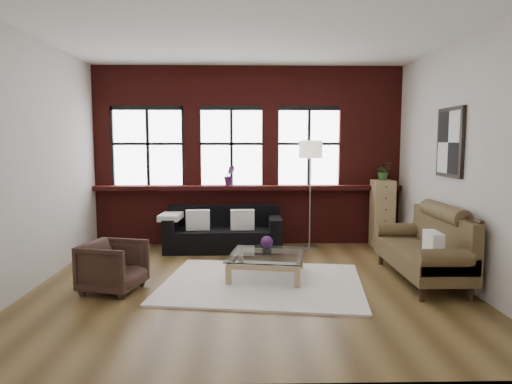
{
  "coord_description": "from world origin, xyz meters",
  "views": [
    {
      "loc": [
        -0.05,
        -5.83,
        1.85
      ],
      "look_at": [
        0.1,
        0.6,
        1.15
      ],
      "focal_mm": 32.0,
      "sensor_mm": 36.0,
      "label": 1
    }
  ],
  "objects_px": {
    "coffee_table": "(267,266)",
    "drawer_chest": "(382,213)",
    "dark_sofa": "(223,230)",
    "floor_lamp": "(310,191)",
    "vase": "(267,249)",
    "vintage_settee": "(421,244)",
    "armchair": "(113,266)"
  },
  "relations": [
    {
      "from": "coffee_table",
      "to": "drawer_chest",
      "type": "height_order",
      "value": "drawer_chest"
    },
    {
      "from": "dark_sofa",
      "to": "floor_lamp",
      "type": "bearing_deg",
      "value": 5.03
    },
    {
      "from": "coffee_table",
      "to": "dark_sofa",
      "type": "bearing_deg",
      "value": 112.43
    },
    {
      "from": "vase",
      "to": "drawer_chest",
      "type": "distance_m",
      "value": 2.83
    },
    {
      "from": "dark_sofa",
      "to": "vintage_settee",
      "type": "relative_size",
      "value": 1.05
    },
    {
      "from": "dark_sofa",
      "to": "floor_lamp",
      "type": "relative_size",
      "value": 0.97
    },
    {
      "from": "dark_sofa",
      "to": "vintage_settee",
      "type": "xyz_separation_m",
      "value": [
        2.73,
        -1.8,
        0.14
      ]
    },
    {
      "from": "armchair",
      "to": "floor_lamp",
      "type": "relative_size",
      "value": 0.34
    },
    {
      "from": "vintage_settee",
      "to": "vase",
      "type": "relative_size",
      "value": 13.97
    },
    {
      "from": "drawer_chest",
      "to": "vase",
      "type": "bearing_deg",
      "value": -139.13
    },
    {
      "from": "vase",
      "to": "drawer_chest",
      "type": "xyz_separation_m",
      "value": [
        2.14,
        1.85,
        0.2
      ]
    },
    {
      "from": "vintage_settee",
      "to": "coffee_table",
      "type": "xyz_separation_m",
      "value": [
        -2.06,
        0.17,
        -0.34
      ]
    },
    {
      "from": "armchair",
      "to": "floor_lamp",
      "type": "height_order",
      "value": "floor_lamp"
    },
    {
      "from": "coffee_table",
      "to": "vase",
      "type": "distance_m",
      "value": 0.24
    },
    {
      "from": "armchair",
      "to": "vase",
      "type": "distance_m",
      "value": 2.01
    },
    {
      "from": "dark_sofa",
      "to": "coffee_table",
      "type": "bearing_deg",
      "value": -67.57
    },
    {
      "from": "dark_sofa",
      "to": "coffee_table",
      "type": "relative_size",
      "value": 1.96
    },
    {
      "from": "dark_sofa",
      "to": "drawer_chest",
      "type": "xyz_separation_m",
      "value": [
        2.81,
        0.22,
        0.24
      ]
    },
    {
      "from": "coffee_table",
      "to": "vintage_settee",
      "type": "bearing_deg",
      "value": -4.62
    },
    {
      "from": "vintage_settee",
      "to": "armchair",
      "type": "distance_m",
      "value": 4.02
    },
    {
      "from": "armchair",
      "to": "drawer_chest",
      "type": "xyz_separation_m",
      "value": [
        4.08,
        2.37,
        0.28
      ]
    },
    {
      "from": "armchair",
      "to": "drawer_chest",
      "type": "bearing_deg",
      "value": -45.48
    },
    {
      "from": "armchair",
      "to": "coffee_table",
      "type": "height_order",
      "value": "armchair"
    },
    {
      "from": "vintage_settee",
      "to": "vase",
      "type": "bearing_deg",
      "value": 175.38
    },
    {
      "from": "armchair",
      "to": "vintage_settee",
      "type": "bearing_deg",
      "value": -70.59
    },
    {
      "from": "coffee_table",
      "to": "floor_lamp",
      "type": "xyz_separation_m",
      "value": [
        0.83,
        1.76,
        0.86
      ]
    },
    {
      "from": "armchair",
      "to": "drawer_chest",
      "type": "relative_size",
      "value": 0.58
    },
    {
      "from": "dark_sofa",
      "to": "drawer_chest",
      "type": "bearing_deg",
      "value": 4.41
    },
    {
      "from": "coffee_table",
      "to": "vase",
      "type": "relative_size",
      "value": 7.47
    },
    {
      "from": "vintage_settee",
      "to": "vase",
      "type": "distance_m",
      "value": 2.07
    },
    {
      "from": "vase",
      "to": "floor_lamp",
      "type": "relative_size",
      "value": 0.07
    },
    {
      "from": "floor_lamp",
      "to": "dark_sofa",
      "type": "bearing_deg",
      "value": -174.97
    }
  ]
}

